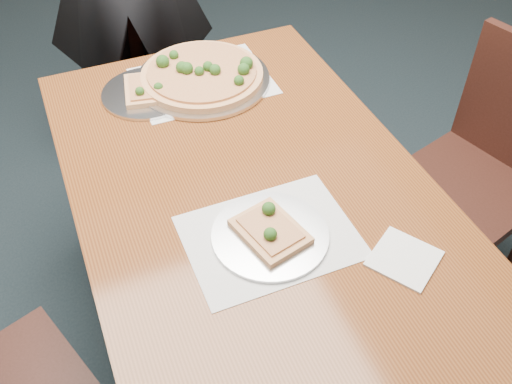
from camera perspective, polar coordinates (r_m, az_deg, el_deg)
name	(u,v)px	position (r m, az deg, el deg)	size (l,w,h in m)	color
ground	(223,276)	(2.23, -3.34, -8.38)	(8.00, 8.00, 0.00)	black
dining_table	(256,216)	(1.53, 0.00, -2.44)	(0.90, 1.50, 0.75)	#5A2A12
chair_far	(144,58)	(2.47, -11.14, 13.06)	(0.47, 0.47, 0.91)	black
chair_right	(487,162)	(2.05, 22.09, 2.76)	(0.52, 0.52, 0.91)	black
placemat_main	(203,81)	(1.86, -5.36, 11.00)	(0.42, 0.32, 0.00)	white
placemat_near	(270,236)	(1.36, 1.42, -4.47)	(0.40, 0.30, 0.00)	white
pizza_pan	(202,75)	(1.85, -5.38, 11.56)	(0.43, 0.43, 0.07)	silver
slice_plate_near	(270,233)	(1.35, 1.42, -4.08)	(0.28, 0.28, 0.06)	silver
slice_plate_far	(147,91)	(1.82, -10.85, 9.88)	(0.28, 0.28, 0.06)	silver
napkin	(404,259)	(1.36, 14.60, -6.46)	(0.14, 0.14, 0.01)	white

